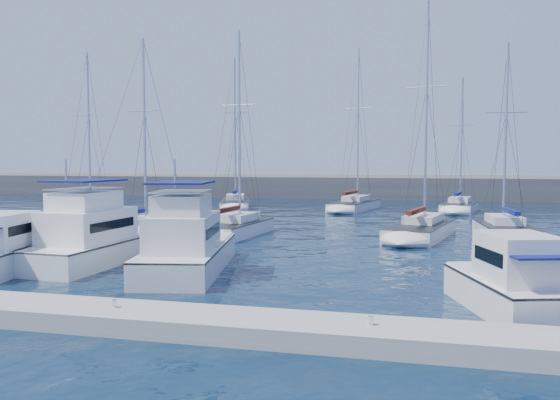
% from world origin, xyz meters
% --- Properties ---
extents(ground, '(220.00, 220.00, 0.00)m').
position_xyz_m(ground, '(0.00, 0.00, 0.00)').
color(ground, black).
rests_on(ground, ground).
extents(breakwater, '(160.00, 6.00, 4.45)m').
position_xyz_m(breakwater, '(0.00, 52.00, 1.05)').
color(breakwater, '#424244').
rests_on(breakwater, ground).
extents(dock, '(40.00, 2.20, 0.60)m').
position_xyz_m(dock, '(0.00, -11.00, 0.30)').
color(dock, gray).
rests_on(dock, ground).
extents(dock_cleat_centre, '(0.16, 0.16, 0.25)m').
position_xyz_m(dock_cleat_centre, '(0.00, -11.00, 0.72)').
color(dock_cleat_centre, silver).
rests_on(dock_cleat_centre, dock).
extents(dock_cleat_near_stbd, '(0.16, 0.16, 0.25)m').
position_xyz_m(dock_cleat_near_stbd, '(8.00, -11.00, 0.72)').
color(dock_cleat_near_stbd, silver).
rests_on(dock_cleat_near_stbd, dock).
extents(motor_yacht_port_outer, '(3.47, 7.06, 3.20)m').
position_xyz_m(motor_yacht_port_outer, '(-9.51, -4.14, 0.94)').
color(motor_yacht_port_outer, silver).
rests_on(motor_yacht_port_outer, ground).
extents(motor_yacht_port_inner, '(3.92, 10.15, 4.69)m').
position_xyz_m(motor_yacht_port_inner, '(-6.64, -1.25, 1.13)').
color(motor_yacht_port_inner, white).
rests_on(motor_yacht_port_inner, ground).
extents(motor_yacht_stbd_inner, '(4.95, 9.64, 4.69)m').
position_xyz_m(motor_yacht_stbd_inner, '(-1.14, -2.58, 1.13)').
color(motor_yacht_stbd_inner, silver).
rests_on(motor_yacht_stbd_inner, ground).
extents(motor_yacht_stbd_outer, '(3.96, 6.14, 3.20)m').
position_xyz_m(motor_yacht_stbd_outer, '(12.40, -6.59, 0.94)').
color(motor_yacht_stbd_outer, silver).
rests_on(motor_yacht_stbd_outer, ground).
extents(sailboat_mid_a, '(3.73, 7.11, 14.47)m').
position_xyz_m(sailboat_mid_a, '(-16.77, 13.48, 0.53)').
color(sailboat_mid_a, white).
rests_on(sailboat_mid_a, ground).
extents(sailboat_mid_b, '(4.74, 9.60, 13.63)m').
position_xyz_m(sailboat_mid_b, '(-8.34, 6.20, 0.50)').
color(sailboat_mid_b, silver).
rests_on(sailboat_mid_b, ground).
extents(sailboat_mid_c, '(3.82, 7.84, 14.72)m').
position_xyz_m(sailboat_mid_c, '(-2.89, 10.18, 0.53)').
color(sailboat_mid_c, white).
rests_on(sailboat_mid_c, ground).
extents(sailboat_mid_d, '(5.26, 9.70, 16.64)m').
position_xyz_m(sailboat_mid_d, '(9.83, 12.27, 0.53)').
color(sailboat_mid_d, silver).
rests_on(sailboat_mid_d, ground).
extents(sailboat_mid_e, '(3.55, 8.01, 13.61)m').
position_xyz_m(sailboat_mid_e, '(15.36, 13.00, 0.51)').
color(sailboat_mid_e, white).
rests_on(sailboat_mid_e, ground).
extents(sailboat_back_a, '(5.54, 9.77, 17.17)m').
position_xyz_m(sailboat_back_a, '(-9.98, 31.77, 0.54)').
color(sailboat_back_a, white).
rests_on(sailboat_back_a, ground).
extents(sailboat_back_b, '(5.10, 9.90, 17.72)m').
position_xyz_m(sailboat_back_b, '(3.26, 32.63, 0.54)').
color(sailboat_back_b, silver).
rests_on(sailboat_back_b, ground).
extents(sailboat_back_c, '(4.47, 7.58, 14.34)m').
position_xyz_m(sailboat_back_c, '(14.02, 32.83, 0.53)').
color(sailboat_back_c, white).
rests_on(sailboat_back_c, ground).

